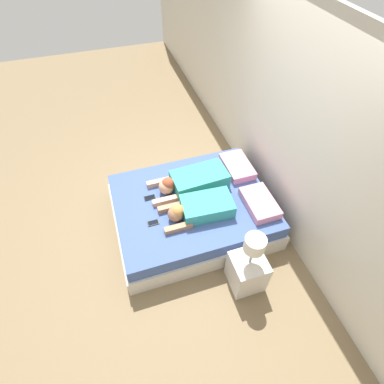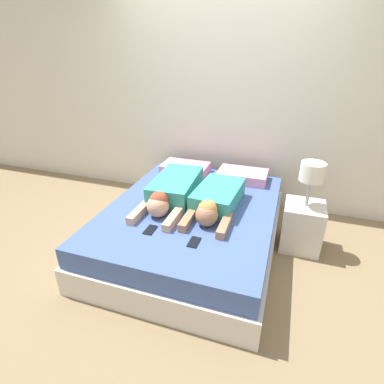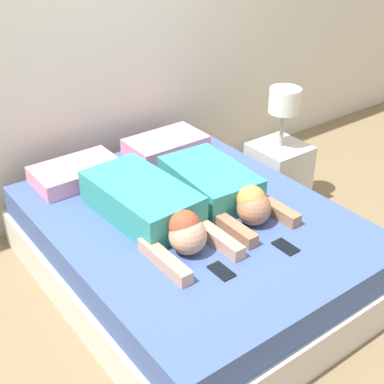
% 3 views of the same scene
% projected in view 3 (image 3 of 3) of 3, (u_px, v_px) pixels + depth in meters
% --- Properties ---
extents(ground_plane, '(12.00, 12.00, 0.00)m').
position_uv_depth(ground_plane, '(192.00, 275.00, 3.29)').
color(ground_plane, '#7F6B4C').
extents(wall_back, '(12.00, 0.06, 2.60)m').
position_uv_depth(wall_back, '(85.00, 25.00, 3.42)').
color(wall_back, beige).
rests_on(wall_back, ground_plane).
extents(bed, '(1.59, 1.98, 0.44)m').
position_uv_depth(bed, '(192.00, 246.00, 3.18)').
color(bed, beige).
rests_on(bed, ground_plane).
extents(pillow_head_left, '(0.54, 0.34, 0.11)m').
position_uv_depth(pillow_head_left, '(77.00, 173.00, 3.39)').
color(pillow_head_left, pink).
rests_on(pillow_head_left, bed).
extents(pillow_head_right, '(0.54, 0.34, 0.11)m').
position_uv_depth(pillow_head_right, '(166.00, 145.00, 3.74)').
color(pillow_head_right, pink).
rests_on(pillow_head_right, bed).
extents(person_left, '(0.43, 1.03, 0.23)m').
position_uv_depth(person_left, '(151.00, 207.00, 2.95)').
color(person_left, teal).
rests_on(person_left, bed).
extents(person_right, '(0.42, 0.89, 0.22)m').
position_uv_depth(person_right, '(221.00, 188.00, 3.15)').
color(person_right, teal).
rests_on(person_right, bed).
extents(cell_phone_left, '(0.08, 0.14, 0.01)m').
position_uv_depth(cell_phone_left, '(221.00, 271.00, 2.62)').
color(cell_phone_left, black).
rests_on(cell_phone_left, bed).
extents(cell_phone_right, '(0.08, 0.14, 0.01)m').
position_uv_depth(cell_phone_right, '(286.00, 247.00, 2.79)').
color(cell_phone_right, black).
rests_on(cell_phone_right, bed).
extents(nightstand, '(0.37, 0.37, 0.89)m').
position_uv_depth(nightstand, '(279.00, 167.00, 3.89)').
color(nightstand, beige).
rests_on(nightstand, ground_plane).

